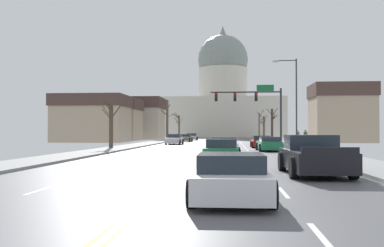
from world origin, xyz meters
The scene contains 26 objects.
ground centered at (0.00, 0.00, 0.02)m, with size 20.00×180.00×0.20m.
signal_gantry centered at (4.76, 12.64, 4.96)m, with size 7.91×0.41×6.69m.
street_lamp_right centered at (7.92, 5.23, 5.05)m, with size 2.28×0.24×8.34m.
capitol_building centered at (0.00, 81.30, 10.14)m, with size 31.76×19.35×29.88m.
sedan_near_00 centered at (5.11, 8.42, 0.58)m, with size 2.05×4.59×1.22m.
sedan_near_01 centered at (5.29, 1.07, 0.58)m, with size 2.10×4.62×1.20m.
sedan_near_02 centered at (1.59, -6.40, 0.60)m, with size 2.15×4.65×1.28m.
sedan_near_03 centered at (1.57, -12.46, 0.60)m, with size 2.11×4.35×1.27m.
pickup_truck_near_04 centered at (5.30, -18.86, 0.70)m, with size 2.43×5.26×1.56m.
sedan_near_05 centered at (2.04, -25.48, 0.55)m, with size 2.04×4.42×1.17m.
sedan_oncoming_00 centered at (-4.96, 17.89, 0.61)m, with size 2.00×4.40×1.30m.
sedan_oncoming_01 centered at (-4.99, 30.71, 0.55)m, with size 2.17×4.52×1.17m.
sedan_oncoming_02 centered at (-5.01, 42.84, 0.57)m, with size 2.20×4.72×1.22m.
flank_building_00 centered at (-18.69, 27.58, 3.57)m, with size 10.64×8.40×7.03m.
flank_building_01 centered at (-17.35, 48.63, 4.15)m, with size 12.22×9.00×8.17m.
flank_building_02 centered at (-18.52, 38.09, 3.66)m, with size 9.75×8.18×7.21m.
flank_building_03 centered at (18.08, 28.70, 4.29)m, with size 8.61×7.66×8.47m.
bare_tree_00 centered at (8.97, 37.56, 2.89)m, with size 1.95×1.98×5.36m.
bare_tree_01 centered at (-8.74, 54.36, 2.79)m, with size 2.28×1.34×5.40m.
bare_tree_02 centered at (7.97, 54.66, 3.03)m, with size 1.51×2.24×5.83m.
bare_tree_03 centered at (-8.97, 3.06, 2.63)m, with size 2.03×2.27×4.66m.
bare_tree_04 centered at (8.40, 48.15, 2.48)m, with size 2.03×1.72×5.12m.
bare_tree_05 centered at (-7.83, 31.19, 3.42)m, with size 2.54×1.61×6.36m.
pedestrian_00 centered at (9.01, 9.85, 1.05)m, with size 0.35×0.34×1.65m.
pedestrian_01 centered at (8.90, 4.48, 1.07)m, with size 0.35×0.34×1.68m.
bicycle_parked centered at (8.25, 2.14, 0.49)m, with size 0.12×1.77×0.85m.
Camera 1 is at (2.03, -36.58, 1.74)m, focal length 41.07 mm.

